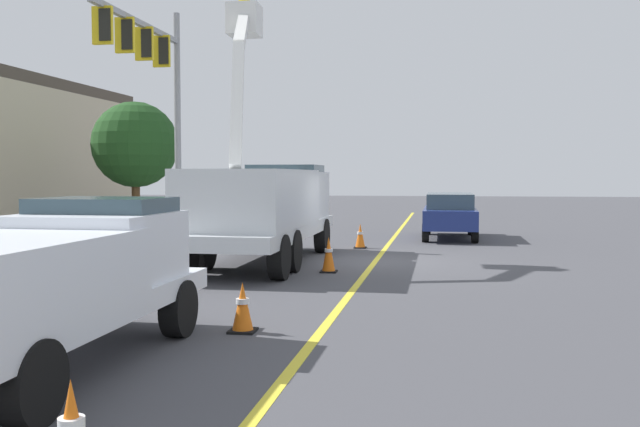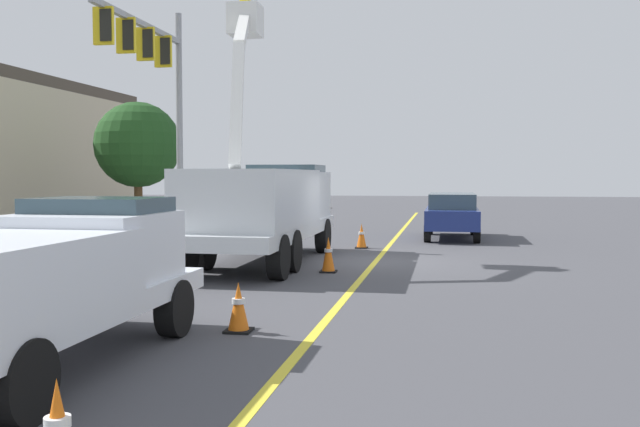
{
  "view_description": "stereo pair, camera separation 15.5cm",
  "coord_description": "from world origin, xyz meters",
  "px_view_note": "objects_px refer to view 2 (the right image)",
  "views": [
    {
      "loc": [
        -18.97,
        -1.29,
        2.38
      ],
      "look_at": [
        -1.58,
        1.31,
        1.4
      ],
      "focal_mm": 38.75,
      "sensor_mm": 36.0,
      "label": 1
    },
    {
      "loc": [
        -18.94,
        -1.45,
        2.38
      ],
      "look_at": [
        -1.58,
        1.31,
        1.4
      ],
      "focal_mm": 38.75,
      "sensor_mm": 36.0,
      "label": 2
    }
  ],
  "objects_px": {
    "utility_bucket_truck": "(264,203)",
    "passing_minivan": "(452,213)",
    "traffic_cone_trailing": "(362,236)",
    "traffic_signal_mast": "(155,74)",
    "service_pickup_truck": "(41,278)",
    "traffic_cone_mid_rear": "(328,255)",
    "traffic_cone_mid_front": "(239,307)"
  },
  "relations": [
    {
      "from": "utility_bucket_truck",
      "to": "passing_minivan",
      "type": "height_order",
      "value": "utility_bucket_truck"
    },
    {
      "from": "traffic_cone_trailing",
      "to": "traffic_signal_mast",
      "type": "distance_m",
      "value": 8.31
    },
    {
      "from": "utility_bucket_truck",
      "to": "service_pickup_truck",
      "type": "height_order",
      "value": "utility_bucket_truck"
    },
    {
      "from": "service_pickup_truck",
      "to": "utility_bucket_truck",
      "type": "bearing_deg",
      "value": -1.42
    },
    {
      "from": "service_pickup_truck",
      "to": "traffic_cone_mid_rear",
      "type": "distance_m",
      "value": 9.18
    },
    {
      "from": "traffic_cone_mid_front",
      "to": "traffic_signal_mast",
      "type": "bearing_deg",
      "value": 28.01
    },
    {
      "from": "passing_minivan",
      "to": "traffic_cone_mid_rear",
      "type": "bearing_deg",
      "value": 161.34
    },
    {
      "from": "traffic_cone_mid_front",
      "to": "passing_minivan",
      "type": "bearing_deg",
      "value": -12.78
    },
    {
      "from": "traffic_cone_mid_front",
      "to": "traffic_signal_mast",
      "type": "relative_size",
      "value": 0.1
    },
    {
      "from": "traffic_cone_mid_rear",
      "to": "traffic_cone_mid_front",
      "type": "bearing_deg",
      "value": 176.38
    },
    {
      "from": "service_pickup_truck",
      "to": "traffic_cone_mid_front",
      "type": "distance_m",
      "value": 3.04
    },
    {
      "from": "utility_bucket_truck",
      "to": "traffic_cone_mid_rear",
      "type": "height_order",
      "value": "utility_bucket_truck"
    },
    {
      "from": "passing_minivan",
      "to": "traffic_cone_mid_rear",
      "type": "relative_size",
      "value": 5.57
    },
    {
      "from": "service_pickup_truck",
      "to": "traffic_cone_mid_rear",
      "type": "xyz_separation_m",
      "value": [
        8.87,
        -2.26,
        -0.69
      ]
    },
    {
      "from": "traffic_cone_mid_front",
      "to": "traffic_cone_mid_rear",
      "type": "bearing_deg",
      "value": -3.62
    },
    {
      "from": "traffic_cone_mid_rear",
      "to": "traffic_cone_trailing",
      "type": "height_order",
      "value": "traffic_cone_mid_rear"
    },
    {
      "from": "traffic_cone_mid_rear",
      "to": "traffic_cone_trailing",
      "type": "distance_m",
      "value": 5.68
    },
    {
      "from": "utility_bucket_truck",
      "to": "traffic_cone_mid_front",
      "type": "distance_m",
      "value": 8.44
    },
    {
      "from": "passing_minivan",
      "to": "utility_bucket_truck",
      "type": "bearing_deg",
      "value": 146.87
    },
    {
      "from": "traffic_signal_mast",
      "to": "traffic_cone_mid_rear",
      "type": "bearing_deg",
      "value": -123.67
    },
    {
      "from": "traffic_cone_trailing",
      "to": "traffic_signal_mast",
      "type": "relative_size",
      "value": 0.1
    },
    {
      "from": "utility_bucket_truck",
      "to": "service_pickup_truck",
      "type": "bearing_deg",
      "value": 178.58
    },
    {
      "from": "traffic_cone_trailing",
      "to": "traffic_cone_mid_rear",
      "type": "bearing_deg",
      "value": 177.36
    },
    {
      "from": "utility_bucket_truck",
      "to": "passing_minivan",
      "type": "xyz_separation_m",
      "value": [
        8.09,
        -5.28,
        -0.66
      ]
    },
    {
      "from": "service_pickup_truck",
      "to": "traffic_cone_mid_front",
      "type": "xyz_separation_m",
      "value": [
        2.29,
        -1.85,
        -0.74
      ]
    },
    {
      "from": "traffic_cone_mid_front",
      "to": "traffic_cone_mid_rear",
      "type": "height_order",
      "value": "traffic_cone_mid_rear"
    },
    {
      "from": "traffic_cone_mid_rear",
      "to": "traffic_cone_trailing",
      "type": "bearing_deg",
      "value": -2.64
    },
    {
      "from": "traffic_cone_mid_rear",
      "to": "utility_bucket_truck",
      "type": "bearing_deg",
      "value": 51.19
    },
    {
      "from": "utility_bucket_truck",
      "to": "passing_minivan",
      "type": "bearing_deg",
      "value": -33.13
    },
    {
      "from": "service_pickup_truck",
      "to": "passing_minivan",
      "type": "distance_m",
      "value": 19.38
    },
    {
      "from": "traffic_cone_trailing",
      "to": "traffic_cone_mid_front",
      "type": "bearing_deg",
      "value": 176.83
    },
    {
      "from": "service_pickup_truck",
      "to": "traffic_cone_trailing",
      "type": "bearing_deg",
      "value": -9.85
    }
  ]
}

